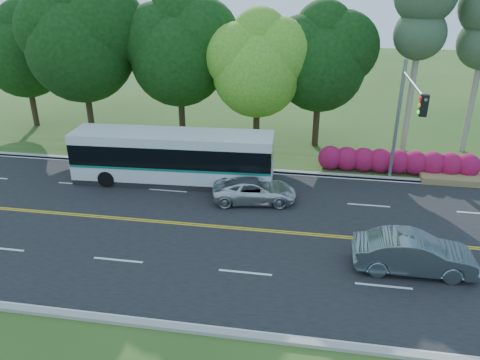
% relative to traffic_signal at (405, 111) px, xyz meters
% --- Properties ---
extents(ground, '(120.00, 120.00, 0.00)m').
position_rel_traffic_signal_xyz_m(ground, '(-6.49, -5.40, -4.67)').
color(ground, '#2B4B19').
rests_on(ground, ground).
extents(road, '(60.00, 14.00, 0.02)m').
position_rel_traffic_signal_xyz_m(road, '(-6.49, -5.40, -4.66)').
color(road, black).
rests_on(road, ground).
extents(curb_north, '(60.00, 0.30, 0.15)m').
position_rel_traffic_signal_xyz_m(curb_north, '(-6.49, 1.75, -4.60)').
color(curb_north, '#A49F94').
rests_on(curb_north, ground).
extents(curb_south, '(60.00, 0.30, 0.15)m').
position_rel_traffic_signal_xyz_m(curb_south, '(-6.49, -12.55, -4.60)').
color(curb_south, '#A49F94').
rests_on(curb_south, ground).
extents(grass_verge, '(60.00, 4.00, 0.10)m').
position_rel_traffic_signal_xyz_m(grass_verge, '(-6.49, 3.60, -4.62)').
color(grass_verge, '#2B4B19').
rests_on(grass_verge, ground).
extents(lane_markings, '(57.60, 13.82, 0.00)m').
position_rel_traffic_signal_xyz_m(lane_markings, '(-6.59, -5.40, -4.65)').
color(lane_markings, gold).
rests_on(lane_markings, road).
extents(tree_row, '(44.70, 9.10, 13.84)m').
position_rel_traffic_signal_xyz_m(tree_row, '(-11.65, 6.73, 2.06)').
color(tree_row, black).
rests_on(tree_row, ground).
extents(bougainvillea_hedge, '(9.50, 2.25, 1.50)m').
position_rel_traffic_signal_xyz_m(bougainvillea_hedge, '(0.69, 2.75, -3.95)').
color(bougainvillea_hedge, maroon).
rests_on(bougainvillea_hedge, ground).
extents(traffic_signal, '(0.42, 6.10, 7.00)m').
position_rel_traffic_signal_xyz_m(traffic_signal, '(0.00, 0.00, 0.00)').
color(traffic_signal, gray).
rests_on(traffic_signal, ground).
extents(transit_bus, '(11.53, 3.00, 2.99)m').
position_rel_traffic_signal_xyz_m(transit_bus, '(-12.49, -0.65, -3.17)').
color(transit_bus, silver).
rests_on(transit_bus, road).
extents(sedan, '(4.87, 1.74, 1.60)m').
position_rel_traffic_signal_xyz_m(sedan, '(-0.26, -7.60, -3.85)').
color(sedan, slate).
rests_on(sedan, road).
extents(suv, '(4.70, 2.69, 1.24)m').
position_rel_traffic_signal_xyz_m(suv, '(-7.50, -2.37, -4.03)').
color(suv, silver).
rests_on(suv, road).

